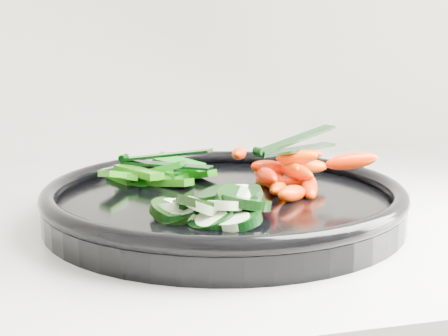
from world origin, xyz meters
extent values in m
cylinder|color=black|center=(-0.56, 1.66, 0.94)|extent=(0.41, 0.41, 0.02)
torus|color=black|center=(-0.56, 1.66, 0.96)|extent=(0.41, 0.41, 0.02)
cylinder|color=black|center=(-0.60, 1.57, 0.96)|extent=(0.06, 0.06, 0.03)
cylinder|color=#DCF2C1|center=(-0.60, 1.56, 0.96)|extent=(0.04, 0.04, 0.02)
cylinder|color=black|center=(-0.62, 1.60, 0.96)|extent=(0.04, 0.04, 0.03)
cylinder|color=beige|center=(-0.62, 1.60, 0.96)|extent=(0.04, 0.04, 0.03)
cylinder|color=black|center=(-0.62, 1.60, 0.96)|extent=(0.06, 0.06, 0.03)
cylinder|color=beige|center=(-0.62, 1.60, 0.96)|extent=(0.04, 0.04, 0.02)
cylinder|color=black|center=(-0.57, 1.56, 0.96)|extent=(0.07, 0.06, 0.02)
cylinder|color=beige|center=(-0.58, 1.55, 0.96)|extent=(0.04, 0.04, 0.02)
cylinder|color=black|center=(-0.62, 1.59, 0.96)|extent=(0.06, 0.06, 0.02)
cylinder|color=beige|center=(-0.62, 1.61, 0.96)|extent=(0.04, 0.04, 0.02)
cylinder|color=black|center=(-0.62, 1.60, 0.96)|extent=(0.05, 0.05, 0.01)
cylinder|color=beige|center=(-0.61, 1.59, 0.96)|extent=(0.05, 0.05, 0.02)
cylinder|color=black|center=(-0.62, 1.59, 0.96)|extent=(0.05, 0.05, 0.03)
cylinder|color=beige|center=(-0.62, 1.58, 0.96)|extent=(0.04, 0.04, 0.02)
cylinder|color=black|center=(-0.56, 1.60, 0.97)|extent=(0.05, 0.05, 0.03)
cylinder|color=#D8F2C1|center=(-0.57, 1.59, 0.97)|extent=(0.04, 0.04, 0.02)
cylinder|color=black|center=(-0.60, 1.58, 0.97)|extent=(0.05, 0.05, 0.03)
cylinder|color=beige|center=(-0.60, 1.57, 0.97)|extent=(0.04, 0.04, 0.02)
cylinder|color=black|center=(-0.56, 1.58, 0.97)|extent=(0.06, 0.06, 0.03)
cylinder|color=#D5EEBE|center=(-0.55, 1.60, 0.97)|extent=(0.04, 0.04, 0.02)
cylinder|color=black|center=(-0.58, 1.62, 0.97)|extent=(0.04, 0.04, 0.02)
cylinder|color=beige|center=(-0.57, 1.61, 0.97)|extent=(0.04, 0.04, 0.02)
cylinder|color=black|center=(-0.56, 1.58, 0.97)|extent=(0.07, 0.07, 0.02)
cylinder|color=#DEF2C2|center=(-0.58, 1.57, 0.97)|extent=(0.04, 0.04, 0.02)
ellipsoid|color=#FB4900|center=(-0.47, 1.64, 0.96)|extent=(0.03, 0.06, 0.03)
ellipsoid|color=#F15200|center=(-0.51, 1.64, 0.96)|extent=(0.04, 0.04, 0.02)
ellipsoid|color=#FF6500|center=(-0.50, 1.69, 0.96)|extent=(0.04, 0.05, 0.03)
ellipsoid|color=#EF1700|center=(-0.50, 1.67, 0.96)|extent=(0.02, 0.04, 0.02)
ellipsoid|color=#F83400|center=(-0.50, 1.62, 0.96)|extent=(0.05, 0.04, 0.03)
ellipsoid|color=red|center=(-0.48, 1.66, 0.96)|extent=(0.04, 0.02, 0.02)
ellipsoid|color=#DF5900|center=(-0.48, 1.72, 0.96)|extent=(0.02, 0.05, 0.02)
ellipsoid|color=#EE1100|center=(-0.50, 1.71, 0.96)|extent=(0.02, 0.05, 0.02)
ellipsoid|color=#F42A00|center=(-0.52, 1.64, 0.98)|extent=(0.02, 0.06, 0.02)
ellipsoid|color=red|center=(-0.47, 1.70, 0.98)|extent=(0.03, 0.06, 0.03)
ellipsoid|color=#FF4C00|center=(-0.48, 1.67, 0.98)|extent=(0.03, 0.05, 0.03)
ellipsoid|color=#ED3100|center=(-0.48, 1.66, 0.98)|extent=(0.04, 0.06, 0.02)
ellipsoid|color=#FF2100|center=(-0.50, 1.68, 0.98)|extent=(0.06, 0.03, 0.03)
ellipsoid|color=#F85B00|center=(-0.46, 1.68, 0.98)|extent=(0.05, 0.03, 0.02)
ellipsoid|color=#E34C00|center=(-0.47, 1.67, 0.99)|extent=(0.04, 0.03, 0.02)
ellipsoid|color=#FF2300|center=(-0.53, 1.70, 0.99)|extent=(0.03, 0.05, 0.02)
ellipsoid|color=#F55F00|center=(-0.48, 1.67, 0.99)|extent=(0.05, 0.03, 0.02)
ellipsoid|color=#FA3500|center=(-0.43, 1.63, 0.99)|extent=(0.06, 0.03, 0.03)
cube|color=#136E0A|center=(-0.60, 1.74, 0.96)|extent=(0.03, 0.05, 0.02)
cube|color=#0F6409|center=(-0.60, 1.73, 0.96)|extent=(0.06, 0.05, 0.03)
cube|color=#196E0A|center=(-0.58, 1.74, 0.96)|extent=(0.05, 0.05, 0.02)
cube|color=#136609|center=(-0.61, 1.72, 0.96)|extent=(0.05, 0.05, 0.02)
cube|color=#0F6209|center=(-0.62, 1.74, 0.96)|extent=(0.05, 0.06, 0.02)
cube|color=#126609|center=(-0.66, 1.75, 0.96)|extent=(0.04, 0.05, 0.01)
cube|color=#14700A|center=(-0.65, 1.74, 0.96)|extent=(0.03, 0.06, 0.02)
cube|color=#0B6B0A|center=(-0.62, 1.74, 0.97)|extent=(0.06, 0.05, 0.03)
cube|color=#206B0A|center=(-0.66, 1.72, 0.97)|extent=(0.05, 0.04, 0.02)
cube|color=#176A0A|center=(-0.64, 1.73, 0.97)|extent=(0.05, 0.07, 0.01)
cube|color=#0B7412|center=(-0.59, 1.77, 0.97)|extent=(0.06, 0.06, 0.02)
cylinder|color=black|center=(-0.53, 1.65, 1.00)|extent=(0.01, 0.01, 0.01)
cube|color=black|center=(-0.48, 1.67, 1.00)|extent=(0.11, 0.06, 0.00)
cube|color=black|center=(-0.48, 1.67, 1.01)|extent=(0.11, 0.06, 0.02)
cylinder|color=black|center=(-0.65, 1.77, 0.98)|extent=(0.01, 0.01, 0.01)
cube|color=black|center=(-0.61, 1.74, 0.97)|extent=(0.10, 0.08, 0.00)
cube|color=black|center=(-0.61, 1.74, 0.99)|extent=(0.10, 0.07, 0.02)
camera|label=1|loc=(-0.71, 1.05, 1.12)|focal=50.00mm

